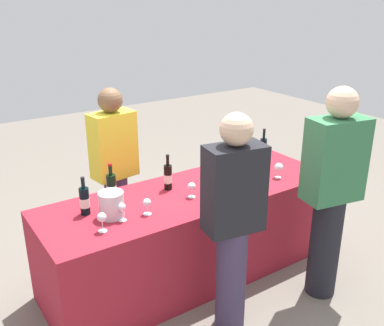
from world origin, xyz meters
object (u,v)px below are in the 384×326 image
at_px(ice_bucket, 112,205).
at_px(guest_1, 332,190).
at_px(wine_bottle_3, 218,164).
at_px(wine_glass_1, 122,208).
at_px(wine_bottle_4, 263,149).
at_px(wine_glass_0, 102,218).
at_px(wine_glass_3, 192,187).
at_px(wine_bottle_0, 85,201).
at_px(guest_0, 233,219).
at_px(wine_bottle_1, 112,188).
at_px(wine_glass_2, 147,203).
at_px(wine_bottle_2, 168,177).
at_px(server_pouring, 115,168).
at_px(wine_glass_5, 279,168).
at_px(wine_glass_4, 244,172).

relative_size(ice_bucket, guest_1, 0.11).
distance_m(wine_bottle_3, ice_bucket, 1.12).
bearing_deg(wine_glass_1, wine_bottle_4, 11.91).
bearing_deg(wine_glass_0, wine_glass_3, 7.99).
relative_size(wine_bottle_0, guest_0, 0.18).
relative_size(wine_bottle_1, wine_glass_2, 2.55).
height_order(wine_bottle_1, guest_0, guest_0).
height_order(wine_glass_2, wine_glass_3, same).
bearing_deg(guest_1, wine_glass_2, 162.74).
bearing_deg(wine_bottle_0, wine_glass_2, -34.71).
bearing_deg(wine_bottle_2, server_pouring, 115.82).
distance_m(wine_glass_0, ice_bucket, 0.22).
bearing_deg(wine_bottle_3, server_pouring, 146.33).
distance_m(wine_bottle_3, guest_1, 1.02).
height_order(wine_glass_0, wine_glass_3, wine_glass_0).
bearing_deg(wine_glass_3, wine_bottle_3, 28.78).
xyz_separation_m(wine_bottle_0, server_pouring, (0.49, 0.55, -0.04)).
bearing_deg(guest_0, wine_glass_0, 155.75).
xyz_separation_m(wine_bottle_0, wine_bottle_4, (1.85, 0.11, 0.01)).
distance_m(wine_bottle_1, wine_glass_2, 0.35).
height_order(wine_bottle_4, server_pouring, server_pouring).
bearing_deg(wine_glass_0, ice_bucket, 48.47).
height_order(wine_bottle_4, wine_glass_0, wine_bottle_4).
distance_m(wine_bottle_3, wine_glass_0, 1.30).
bearing_deg(wine_bottle_2, wine_glass_3, -72.81).
distance_m(wine_glass_0, server_pouring, 0.99).
distance_m(wine_glass_5, server_pouring, 1.45).
height_order(wine_glass_5, guest_1, guest_1).
distance_m(wine_glass_4, guest_0, 0.84).
relative_size(wine_glass_0, wine_glass_4, 0.95).
relative_size(wine_bottle_0, wine_glass_1, 2.13).
bearing_deg(guest_0, guest_1, 2.70).
height_order(wine_glass_0, ice_bucket, ice_bucket).
distance_m(wine_bottle_0, wine_bottle_4, 1.85).
height_order(wine_bottle_3, wine_glass_1, wine_bottle_3).
bearing_deg(wine_bottle_0, wine_bottle_4, 3.34).
distance_m(wine_glass_0, wine_glass_1, 0.19).
distance_m(wine_bottle_0, wine_bottle_1, 0.25).
height_order(wine_glass_1, wine_glass_3, wine_glass_1).
distance_m(wine_bottle_4, guest_0, 1.44).
relative_size(wine_bottle_2, guest_1, 0.18).
bearing_deg(guest_1, wine_bottle_3, 120.99).
bearing_deg(wine_glass_1, wine_glass_3, 4.21).
relative_size(wine_bottle_4, wine_glass_5, 2.34).
distance_m(wine_bottle_3, server_pouring, 0.91).
bearing_deg(wine_bottle_4, wine_glass_5, -114.47).
distance_m(wine_bottle_3, wine_glass_3, 0.50).
bearing_deg(guest_1, wine_glass_0, 170.22).
bearing_deg(wine_bottle_2, wine_glass_2, -140.11).
relative_size(wine_glass_0, wine_glass_1, 1.02).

